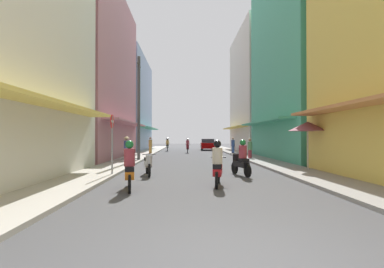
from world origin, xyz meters
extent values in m
plane|color=#424244|center=(0.00, 18.86, 0.00)|extent=(100.60, 100.60, 0.00)
cube|color=#ADA89E|center=(-4.64, 18.86, 0.06)|extent=(2.03, 53.73, 0.12)
cube|color=gray|center=(4.64, 18.86, 0.06)|extent=(2.03, 53.73, 0.12)
cube|color=#EFD159|center=(-5.15, 5.72, 2.80)|extent=(1.10, 12.10, 0.12)
cube|color=#B7727F|center=(-8.65, 19.44, 6.61)|extent=(6.00, 13.04, 13.23)
cube|color=#B7727F|center=(-5.15, 19.44, 2.80)|extent=(1.10, 11.73, 0.12)
cube|color=#8CA5CC|center=(-8.65, 33.46, 5.88)|extent=(6.00, 13.58, 11.76)
cube|color=#4CB28C|center=(-5.15, 33.46, 2.80)|extent=(1.10, 12.22, 0.12)
cube|color=#D88C4C|center=(5.15, 5.05, 2.80)|extent=(1.10, 10.89, 0.12)
cube|color=#4CB28C|center=(8.65, 17.67, 7.53)|extent=(6.00, 11.63, 15.06)
cube|color=#4CB28C|center=(5.15, 17.67, 2.80)|extent=(1.10, 10.47, 0.12)
cube|color=silver|center=(8.65, 30.37, 7.07)|extent=(6.00, 12.18, 14.14)
cube|color=#EFD159|center=(5.15, 30.37, 2.80)|extent=(1.10, 10.96, 0.12)
cylinder|color=black|center=(-0.36, 26.37, 0.28)|extent=(0.08, 0.56, 0.56)
cylinder|color=black|center=(-0.35, 27.62, 0.28)|extent=(0.08, 0.56, 0.56)
cube|color=maroon|center=(-0.36, 27.05, 0.50)|extent=(0.29, 1.00, 0.24)
cube|color=black|center=(-0.35, 27.25, 0.70)|extent=(0.28, 0.56, 0.14)
cylinder|color=maroon|center=(-0.36, 26.50, 0.70)|extent=(0.28, 0.28, 0.45)
cylinder|color=black|center=(-0.36, 26.50, 0.95)|extent=(0.55, 0.03, 0.03)
cylinder|color=#99333F|center=(-0.36, 27.20, 1.05)|extent=(0.34, 0.34, 0.55)
sphere|color=silver|center=(-0.36, 27.20, 1.45)|extent=(0.26, 0.26, 0.26)
cylinder|color=black|center=(0.56, 6.87, 0.28)|extent=(0.17, 0.57, 0.56)
cylinder|color=black|center=(0.35, 5.64, 0.28)|extent=(0.17, 0.57, 0.56)
cube|color=red|center=(0.45, 6.21, 0.50)|extent=(0.44, 1.03, 0.24)
cube|color=black|center=(0.42, 6.01, 0.70)|extent=(0.37, 0.60, 0.14)
cylinder|color=red|center=(0.54, 6.75, 0.70)|extent=(0.28, 0.28, 0.45)
cylinder|color=black|center=(0.54, 6.75, 0.95)|extent=(0.55, 0.12, 0.03)
cylinder|color=beige|center=(0.42, 6.06, 1.05)|extent=(0.34, 0.34, 0.55)
sphere|color=black|center=(0.42, 6.06, 1.45)|extent=(0.26, 0.26, 0.26)
cylinder|color=black|center=(1.60, 9.45, 0.28)|extent=(0.23, 0.56, 0.56)
cylinder|color=black|center=(1.93, 8.24, 0.28)|extent=(0.23, 0.56, 0.56)
cube|color=black|center=(1.78, 8.80, 0.50)|extent=(0.53, 1.04, 0.24)
cube|color=black|center=(1.83, 8.61, 0.70)|extent=(0.42, 0.61, 0.14)
cylinder|color=black|center=(1.63, 9.33, 0.70)|extent=(0.28, 0.28, 0.45)
cylinder|color=black|center=(1.63, 9.33, 0.95)|extent=(0.54, 0.17, 0.03)
cylinder|color=#99333F|center=(1.82, 8.65, 1.05)|extent=(0.34, 0.34, 0.55)
sphere|color=#197233|center=(1.82, 8.65, 1.45)|extent=(0.26, 0.26, 0.26)
cylinder|color=black|center=(-2.59, 6.20, 0.28)|extent=(0.19, 0.56, 0.56)
cylinder|color=black|center=(-2.34, 4.97, 0.28)|extent=(0.19, 0.56, 0.56)
cube|color=orange|center=(-2.45, 5.54, 0.50)|extent=(0.47, 1.04, 0.24)
cube|color=black|center=(-2.41, 5.34, 0.70)|extent=(0.39, 0.60, 0.14)
cylinder|color=orange|center=(-2.56, 6.08, 0.70)|extent=(0.28, 0.28, 0.45)
cylinder|color=black|center=(-2.56, 6.08, 0.95)|extent=(0.55, 0.14, 0.03)
cylinder|color=#99333F|center=(-2.42, 5.39, 1.05)|extent=(0.34, 0.34, 0.55)
sphere|color=#197233|center=(-2.42, 5.39, 1.45)|extent=(0.26, 0.26, 0.26)
cylinder|color=black|center=(-2.78, 31.72, 0.28)|extent=(0.11, 0.56, 0.56)
cylinder|color=black|center=(-2.70, 30.47, 0.28)|extent=(0.11, 0.56, 0.56)
cube|color=silver|center=(-2.74, 31.05, 0.50)|extent=(0.34, 1.02, 0.24)
cube|color=black|center=(-2.73, 30.85, 0.70)|extent=(0.31, 0.58, 0.14)
cylinder|color=silver|center=(-2.77, 31.60, 0.70)|extent=(0.28, 0.28, 0.45)
cylinder|color=black|center=(-2.77, 31.60, 0.95)|extent=(0.55, 0.06, 0.03)
cylinder|color=#BF8C3F|center=(-2.73, 30.90, 1.05)|extent=(0.34, 0.34, 0.55)
sphere|color=black|center=(-2.73, 30.90, 1.45)|extent=(0.26, 0.26, 0.26)
cylinder|color=black|center=(-2.17, 8.46, 0.28)|extent=(0.19, 0.56, 0.56)
cylinder|color=black|center=(-2.43, 9.68, 0.28)|extent=(0.19, 0.56, 0.56)
cube|color=#B2B2B7|center=(-2.31, 9.12, 0.50)|extent=(0.48, 1.04, 0.24)
cube|color=black|center=(-2.35, 9.32, 0.70)|extent=(0.39, 0.61, 0.14)
cylinder|color=#B2B2B7|center=(-2.20, 8.58, 0.70)|extent=(0.28, 0.28, 0.45)
cylinder|color=black|center=(-2.20, 8.58, 0.95)|extent=(0.54, 0.14, 0.03)
cube|color=#8C0000|center=(2.29, 33.70, 0.60)|extent=(1.89, 4.16, 0.70)
cube|color=#333D47|center=(2.29, 33.55, 1.15)|extent=(1.67, 2.15, 0.60)
cylinder|color=black|center=(1.59, 34.97, 0.32)|extent=(0.20, 0.65, 0.64)
cylinder|color=black|center=(3.09, 34.92, 0.32)|extent=(0.20, 0.65, 0.64)
cylinder|color=black|center=(1.50, 32.47, 0.32)|extent=(0.20, 0.65, 0.64)
cylinder|color=black|center=(3.00, 32.42, 0.32)|extent=(0.20, 0.65, 0.64)
cylinder|color=#BF8C3F|center=(-3.98, 24.24, 0.39)|extent=(0.28, 0.28, 0.77)
cylinder|color=#BF8C3F|center=(-3.98, 24.24, 1.10)|extent=(0.34, 0.34, 0.65)
sphere|color=#9E7256|center=(-3.98, 24.24, 1.57)|extent=(0.22, 0.22, 0.22)
cylinder|color=#99333F|center=(4.20, 17.77, 0.36)|extent=(0.28, 0.28, 0.72)
cylinder|color=#598C59|center=(4.20, 17.77, 1.03)|extent=(0.34, 0.34, 0.61)
sphere|color=#9E7256|center=(4.20, 17.77, 1.47)|extent=(0.22, 0.22, 0.22)
cylinder|color=#598C59|center=(-4.60, 15.86, 0.39)|extent=(0.28, 0.28, 0.78)
cylinder|color=#334C8C|center=(-4.60, 15.86, 1.11)|extent=(0.34, 0.34, 0.66)
sphere|color=tan|center=(-4.60, 15.86, 1.58)|extent=(0.22, 0.22, 0.22)
cone|color=#D1B77A|center=(-4.60, 15.86, 1.68)|extent=(0.44, 0.44, 0.16)
cylinder|color=#334C8C|center=(4.06, 24.52, 0.38)|extent=(0.28, 0.28, 0.76)
cylinder|color=#334C8C|center=(4.06, 24.52, 1.08)|extent=(0.34, 0.34, 0.64)
sphere|color=tan|center=(4.06, 24.52, 1.54)|extent=(0.22, 0.22, 0.22)
cylinder|color=#99999E|center=(5.22, 9.98, 1.13)|extent=(0.05, 0.05, 2.25)
cone|color=#8C4C59|center=(5.22, 9.98, 2.20)|extent=(1.83, 1.83, 0.45)
cylinder|color=#4C4C4F|center=(-3.87, 16.45, 3.65)|extent=(0.20, 0.20, 7.30)
cylinder|color=#3F382D|center=(-3.87, 16.45, 6.70)|extent=(0.08, 1.20, 0.08)
cylinder|color=gray|center=(-3.77, 8.65, 1.30)|extent=(0.07, 0.07, 2.60)
cylinder|color=red|center=(-3.77, 8.65, 2.35)|extent=(0.02, 0.60, 0.60)
cube|color=white|center=(-3.77, 8.65, 2.35)|extent=(0.03, 0.40, 0.10)
camera|label=1|loc=(-0.69, -3.75, 1.69)|focal=27.12mm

